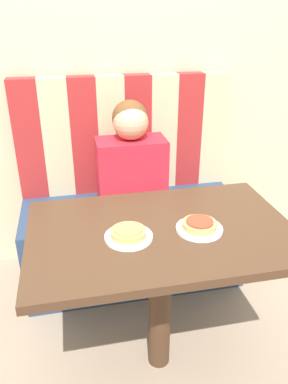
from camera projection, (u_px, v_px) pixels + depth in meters
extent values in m
plane|color=gray|center=(159.00, 359.00, 1.80)|extent=(12.00, 12.00, 0.00)
cube|color=#C6B28E|center=(120.00, 52.00, 2.13)|extent=(7.00, 0.05, 2.60)
cube|color=navy|center=(133.00, 239.00, 2.30)|extent=(1.26, 0.55, 0.50)
cube|color=maroon|center=(29.00, 141.00, 2.14)|extent=(0.16, 0.09, 0.69)
cube|color=tan|center=(57.00, 139.00, 2.17)|extent=(0.16, 0.09, 0.69)
cube|color=maroon|center=(85.00, 137.00, 2.20)|extent=(0.16, 0.09, 0.69)
cube|color=tan|center=(111.00, 136.00, 2.23)|extent=(0.16, 0.09, 0.69)
cube|color=maroon|center=(137.00, 134.00, 2.26)|extent=(0.16, 0.09, 0.69)
cube|color=tan|center=(163.00, 132.00, 2.29)|extent=(0.16, 0.09, 0.69)
cube|color=maroon|center=(187.00, 131.00, 2.32)|extent=(0.16, 0.09, 0.69)
cube|color=tan|center=(211.00, 129.00, 2.34)|extent=(0.16, 0.09, 0.69)
cube|color=#422B1C|center=(162.00, 232.00, 1.49)|extent=(1.05, 0.68, 0.03)
cylinder|color=#422B1C|center=(160.00, 303.00, 1.65)|extent=(0.10, 0.10, 0.70)
cube|color=red|center=(131.00, 173.00, 2.11)|extent=(0.38, 0.21, 0.39)
sphere|color=tan|center=(131.00, 122.00, 1.98)|extent=(0.19, 0.19, 0.19)
sphere|color=brown|center=(130.00, 118.00, 1.99)|extent=(0.19, 0.19, 0.19)
cylinder|color=white|center=(129.00, 237.00, 1.41)|extent=(0.18, 0.18, 0.01)
cylinder|color=white|center=(199.00, 229.00, 1.47)|extent=(0.18, 0.18, 0.01)
cylinder|color=tan|center=(129.00, 233.00, 1.41)|extent=(0.14, 0.14, 0.02)
cylinder|color=gold|center=(128.00, 229.00, 1.40)|extent=(0.11, 0.11, 0.01)
cylinder|color=tan|center=(200.00, 225.00, 1.46)|extent=(0.14, 0.14, 0.02)
cylinder|color=#B73823|center=(200.00, 222.00, 1.45)|extent=(0.11, 0.11, 0.01)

